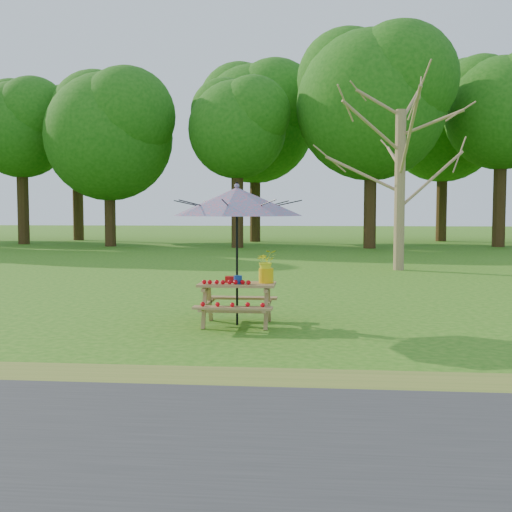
# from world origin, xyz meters

# --- Properties ---
(ground) EXTENTS (120.00, 120.00, 0.00)m
(ground) POSITION_xyz_m (0.00, 0.00, 0.00)
(ground) COLOR #286813
(ground) RESTS_ON ground
(drygrass_strip) EXTENTS (120.00, 1.20, 0.01)m
(drygrass_strip) POSITION_xyz_m (0.00, -2.80, 0.00)
(drygrass_strip) COLOR olive
(drygrass_strip) RESTS_ON ground
(treeline) EXTENTS (60.00, 12.00, 16.00)m
(treeline) POSITION_xyz_m (0.00, 22.00, 8.00)
(treeline) COLOR #17560E
(treeline) RESTS_ON ground
(bare_tree) EXTENTS (6.96, 6.96, 11.05)m
(bare_tree) POSITION_xyz_m (5.90, 10.08, 6.71)
(bare_tree) COLOR #967652
(bare_tree) RESTS_ON ground
(picnic_table) EXTENTS (1.20, 1.32, 0.67)m
(picnic_table) POSITION_xyz_m (2.19, 0.50, 0.33)
(picnic_table) COLOR #9E7347
(picnic_table) RESTS_ON ground
(patio_umbrella) EXTENTS (2.23, 2.23, 2.25)m
(patio_umbrella) POSITION_xyz_m (2.19, 0.50, 1.95)
(patio_umbrella) COLOR black
(patio_umbrella) RESTS_ON ground
(produce_bins) EXTENTS (0.28, 0.44, 0.13)m
(produce_bins) POSITION_xyz_m (2.15, 0.53, 0.72)
(produce_bins) COLOR #B6120E
(produce_bins) RESTS_ON picnic_table
(tomatoes_row) EXTENTS (0.77, 0.13, 0.07)m
(tomatoes_row) POSITION_xyz_m (2.04, 0.32, 0.71)
(tomatoes_row) COLOR red
(tomatoes_row) RESTS_ON picnic_table
(flower_bucket) EXTENTS (0.39, 0.36, 0.52)m
(flower_bucket) POSITION_xyz_m (2.64, 0.57, 0.95)
(flower_bucket) COLOR yellow
(flower_bucket) RESTS_ON picnic_table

